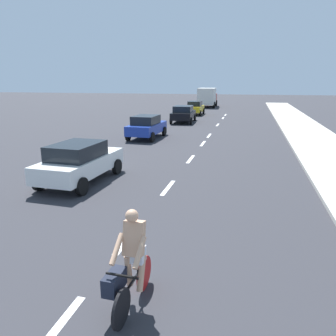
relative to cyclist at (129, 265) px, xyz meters
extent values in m
plane|color=#2D2D33|center=(-0.97, 14.51, -0.83)|extent=(160.00, 160.00, 0.00)
cube|color=#B2ADA3|center=(6.11, 16.51, -0.76)|extent=(3.60, 80.00, 0.14)
cube|color=white|center=(-0.97, -0.88, -0.83)|extent=(0.16, 1.80, 0.01)
cube|color=white|center=(-0.97, 2.47, -0.83)|extent=(0.16, 1.80, 0.01)
cube|color=white|center=(-0.97, 6.64, -0.83)|extent=(0.16, 1.80, 0.01)
cube|color=white|center=(-0.97, 11.41, -0.83)|extent=(0.16, 1.80, 0.01)
cube|color=white|center=(-0.97, 15.83, -0.83)|extent=(0.16, 1.80, 0.01)
cube|color=white|center=(-0.97, 19.04, -0.83)|extent=(0.16, 1.80, 0.01)
cube|color=white|center=(-0.97, 25.22, -0.83)|extent=(0.16, 1.80, 0.01)
cube|color=white|center=(-0.97, 31.06, -0.83)|extent=(0.16, 1.80, 0.01)
cube|color=white|center=(-0.97, 34.43, -0.83)|extent=(0.16, 1.80, 0.01)
cylinder|color=black|center=(0.03, -0.49, -0.50)|extent=(0.08, 0.66, 0.66)
cylinder|color=red|center=(0.07, 0.56, -0.50)|extent=(0.08, 0.66, 0.66)
cube|color=black|center=(0.05, 0.03, -0.32)|extent=(0.08, 0.95, 0.04)
cylinder|color=black|center=(0.06, 0.24, -0.08)|extent=(0.03, 0.03, 0.48)
cube|color=black|center=(0.03, -0.41, 0.05)|extent=(0.56, 0.05, 0.03)
cube|color=tan|center=(0.05, 0.11, 0.45)|extent=(0.35, 0.33, 0.63)
sphere|color=tan|center=(0.05, 0.05, 0.88)|extent=(0.22, 0.22, 0.22)
cube|color=white|center=(0.06, 0.16, 0.12)|extent=(0.33, 0.23, 0.28)
cube|color=black|center=(-0.18, -0.25, -0.20)|extent=(0.26, 0.53, 0.32)
cylinder|color=tan|center=(0.17, 0.11, -0.20)|extent=(0.12, 0.32, 0.62)
cylinder|color=tan|center=(-0.07, 0.12, -0.20)|extent=(0.12, 0.21, 0.63)
cylinder|color=tan|center=(0.24, -0.16, 0.35)|extent=(0.11, 0.49, 0.41)
cylinder|color=tan|center=(-0.16, -0.14, 0.35)|extent=(0.11, 0.49, 0.41)
cube|color=white|center=(-4.48, 6.58, -0.14)|extent=(1.95, 4.24, 0.64)
cube|color=black|center=(-4.49, 6.37, 0.46)|extent=(1.64, 2.23, 0.56)
cylinder|color=black|center=(-5.28, 8.04, -0.51)|extent=(0.21, 0.65, 0.64)
cylinder|color=black|center=(-3.54, 7.95, -0.51)|extent=(0.21, 0.65, 0.64)
cylinder|color=black|center=(-5.42, 5.21, -0.51)|extent=(0.21, 0.65, 0.64)
cylinder|color=black|center=(-3.67, 5.13, -0.51)|extent=(0.21, 0.65, 0.64)
cube|color=#1E389E|center=(-5.03, 16.96, -0.14)|extent=(1.83, 4.07, 0.64)
cube|color=black|center=(-5.04, 16.76, 0.46)|extent=(1.56, 2.14, 0.56)
cylinder|color=black|center=(-5.83, 18.35, -0.51)|extent=(0.20, 0.65, 0.64)
cylinder|color=black|center=(-4.14, 18.29, -0.51)|extent=(0.20, 0.65, 0.64)
cylinder|color=black|center=(-5.92, 15.63, -0.51)|extent=(0.20, 0.65, 0.64)
cylinder|color=black|center=(-4.24, 15.57, -0.51)|extent=(0.20, 0.65, 0.64)
cube|color=black|center=(-4.36, 26.41, -0.14)|extent=(2.09, 4.52, 0.64)
cube|color=black|center=(-4.35, 26.19, 0.46)|extent=(1.76, 2.39, 0.56)
cylinder|color=black|center=(-5.37, 27.87, -0.51)|extent=(0.21, 0.65, 0.64)
cylinder|color=black|center=(-3.51, 27.97, -0.51)|extent=(0.21, 0.65, 0.64)
cylinder|color=black|center=(-5.21, 24.86, -0.51)|extent=(0.21, 0.65, 0.64)
cylinder|color=black|center=(-3.35, 24.96, -0.51)|extent=(0.21, 0.65, 0.64)
cube|color=gold|center=(-4.45, 33.81, -0.14)|extent=(1.62, 3.85, 0.64)
cube|color=black|center=(-4.45, 33.62, 0.46)|extent=(1.42, 2.00, 0.56)
cylinder|color=black|center=(-5.25, 35.12, -0.51)|extent=(0.18, 0.64, 0.64)
cylinder|color=black|center=(-3.64, 35.11, -0.51)|extent=(0.18, 0.64, 0.64)
cylinder|color=black|center=(-5.26, 32.50, -0.51)|extent=(0.18, 0.64, 0.64)
cylinder|color=black|center=(-3.64, 32.50, -0.51)|extent=(0.18, 0.64, 0.64)
cube|color=maroon|center=(-4.65, 47.88, 0.37)|extent=(2.46, 2.41, 1.40)
cube|color=silver|center=(-4.56, 44.89, 0.82)|extent=(2.52, 4.23, 2.30)
cylinder|color=black|center=(-5.84, 47.72, -0.38)|extent=(0.31, 0.91, 0.90)
cylinder|color=black|center=(-3.44, 47.78, -0.38)|extent=(0.31, 0.91, 0.90)
cylinder|color=black|center=(-5.73, 43.82, -0.38)|extent=(0.31, 0.91, 0.90)
cylinder|color=black|center=(-3.33, 43.88, -0.38)|extent=(0.31, 0.91, 0.90)
camera|label=1|loc=(1.84, -4.70, 3.03)|focal=35.26mm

